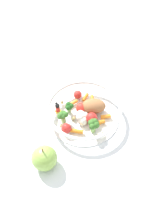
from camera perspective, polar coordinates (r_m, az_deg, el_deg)
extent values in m
plane|color=white|center=(0.81, 0.45, -1.32)|extent=(2.40, 2.40, 0.00)
cylinder|color=white|center=(0.81, 0.00, -0.90)|extent=(0.21, 0.21, 0.01)
torus|color=white|center=(0.78, 0.00, 0.75)|extent=(0.22, 0.22, 0.01)
ellipsoid|color=#9E663D|center=(0.81, 2.00, 1.25)|extent=(0.06, 0.08, 0.04)
cylinder|color=#7FAD5B|center=(0.81, -3.11, 0.46)|extent=(0.01, 0.01, 0.02)
sphere|color=#23561E|center=(0.80, -3.24, 1.56)|extent=(0.02, 0.02, 0.02)
sphere|color=#23561E|center=(0.80, -3.48, 1.21)|extent=(0.01, 0.01, 0.01)
sphere|color=#23561E|center=(0.80, -3.46, 1.05)|extent=(0.01, 0.01, 0.01)
sphere|color=#23561E|center=(0.80, -3.30, 0.88)|extent=(0.01, 0.01, 0.01)
sphere|color=#23561E|center=(0.80, -2.91, 0.90)|extent=(0.01, 0.01, 0.01)
sphere|color=#23561E|center=(0.80, -2.66, 1.25)|extent=(0.01, 0.01, 0.01)
sphere|color=#23561E|center=(0.80, -2.72, 1.47)|extent=(0.01, 0.01, 0.01)
cylinder|color=#8EB766|center=(0.79, -4.36, -1.41)|extent=(0.01, 0.01, 0.02)
sphere|color=#386B28|center=(0.78, -4.52, -0.13)|extent=(0.01, 0.01, 0.01)
sphere|color=#386B28|center=(0.78, -4.77, -0.48)|extent=(0.01, 0.01, 0.01)
sphere|color=#386B28|center=(0.78, -4.98, -0.78)|extent=(0.02, 0.02, 0.02)
sphere|color=#386B28|center=(0.77, -4.69, -0.98)|extent=(0.02, 0.02, 0.02)
sphere|color=#386B28|center=(0.77, -4.37, -0.98)|extent=(0.01, 0.01, 0.01)
sphere|color=#386B28|center=(0.78, -4.12, -0.70)|extent=(0.01, 0.01, 0.01)
sphere|color=#386B28|center=(0.78, -3.91, -0.33)|extent=(0.02, 0.02, 0.02)
sphere|color=#386B28|center=(0.78, -4.19, -0.19)|extent=(0.01, 0.01, 0.01)
cylinder|color=#7FAD5B|center=(0.77, 1.90, -3.45)|extent=(0.01, 0.01, 0.02)
sphere|color=#386B28|center=(0.75, 1.78, -1.90)|extent=(0.01, 0.01, 0.01)
sphere|color=#386B28|center=(0.75, 1.43, -2.16)|extent=(0.02, 0.02, 0.02)
sphere|color=#386B28|center=(0.75, 1.50, -2.34)|extent=(0.02, 0.02, 0.02)
sphere|color=#386B28|center=(0.75, 1.63, -2.77)|extent=(0.01, 0.01, 0.01)
sphere|color=#386B28|center=(0.74, 2.10, -2.95)|extent=(0.02, 0.02, 0.02)
sphere|color=#386B28|center=(0.75, 2.47, -2.70)|extent=(0.02, 0.02, 0.02)
sphere|color=#386B28|center=(0.75, 2.45, -2.32)|extent=(0.02, 0.02, 0.02)
sphere|color=#386B28|center=(0.75, 2.21, -2.04)|extent=(0.02, 0.02, 0.02)
sphere|color=white|center=(0.79, -0.70, -0.50)|extent=(0.02, 0.02, 0.02)
sphere|color=white|center=(0.78, -0.77, -1.07)|extent=(0.03, 0.03, 0.03)
sphere|color=white|center=(0.79, -0.61, -1.30)|extent=(0.02, 0.02, 0.02)
sphere|color=white|center=(0.79, -0.26, -1.80)|extent=(0.03, 0.03, 0.03)
sphere|color=white|center=(0.79, 0.10, -0.74)|extent=(0.02, 0.02, 0.02)
cube|color=yellow|center=(0.82, -5.42, 0.21)|extent=(0.02, 0.02, 0.00)
cylinder|color=red|center=(0.81, -5.48, 0.66)|extent=(0.02, 0.02, 0.02)
sphere|color=black|center=(0.80, -5.55, 1.30)|extent=(0.01, 0.01, 0.01)
sphere|color=black|center=(0.80, -5.39, 1.24)|extent=(0.01, 0.01, 0.01)
sphere|color=black|center=(0.80, -5.76, 1.78)|extent=(0.01, 0.01, 0.01)
cylinder|color=orange|center=(0.77, -1.51, -3.99)|extent=(0.02, 0.04, 0.01)
cylinder|color=orange|center=(0.79, 3.53, -2.09)|extent=(0.01, 0.02, 0.01)
cylinder|color=orange|center=(0.85, 0.27, 3.09)|extent=(0.03, 0.03, 0.01)
cylinder|color=orange|center=(0.84, 1.72, 2.64)|extent=(0.03, 0.02, 0.01)
cylinder|color=orange|center=(0.80, 4.53, -0.93)|extent=(0.01, 0.03, 0.01)
cylinder|color=orange|center=(0.83, -2.42, 1.81)|extent=(0.02, 0.04, 0.01)
sphere|color=red|center=(0.81, -0.57, 0.83)|extent=(0.03, 0.03, 0.03)
sphere|color=red|center=(0.78, 1.60, -1.28)|extent=(0.03, 0.03, 0.03)
sphere|color=red|center=(0.77, -3.69, -3.38)|extent=(0.03, 0.03, 0.03)
sphere|color=red|center=(0.85, -1.32, 3.63)|extent=(0.03, 0.03, 0.03)
sphere|color=tan|center=(0.77, 4.04, -4.43)|extent=(0.01, 0.01, 0.01)
sphere|color=#D1B775|center=(0.81, 0.21, -0.54)|extent=(0.01, 0.01, 0.01)
sphere|color=tan|center=(0.80, -2.10, -1.45)|extent=(0.01, 0.01, 0.01)
sphere|color=#D1B775|center=(0.76, 2.79, -5.10)|extent=(0.01, 0.01, 0.01)
sphere|color=tan|center=(0.84, -4.58, 1.98)|extent=(0.01, 0.01, 0.01)
sphere|color=tan|center=(0.78, -4.76, -2.85)|extent=(0.01, 0.01, 0.01)
sphere|color=tan|center=(0.78, -3.30, -2.97)|extent=(0.01, 0.01, 0.01)
sphere|color=#8CB74C|center=(0.71, -8.22, -9.44)|extent=(0.07, 0.07, 0.07)
cylinder|color=brown|center=(0.68, -8.60, -7.86)|extent=(0.00, 0.00, 0.01)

